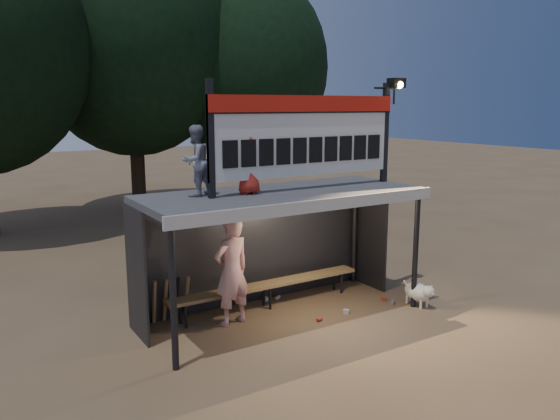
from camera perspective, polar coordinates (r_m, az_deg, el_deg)
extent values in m
plane|color=brown|center=(10.17, 0.23, -11.06)|extent=(80.00, 80.00, 0.00)
imported|color=white|center=(9.58, -5.07, -6.36)|extent=(0.78, 0.59, 1.94)
imported|color=gray|center=(9.09, -8.82, 5.11)|extent=(0.70, 0.64, 1.17)
imported|color=#B0251B|center=(9.22, -3.31, 4.80)|extent=(0.54, 0.41, 1.01)
cube|color=#3D3D40|center=(9.55, 0.24, 1.61)|extent=(5.00, 2.00, 0.12)
cube|color=beige|center=(8.73, 3.80, 0.43)|extent=(5.10, 0.06, 0.20)
cylinder|color=black|center=(8.03, -11.09, -9.00)|extent=(0.10, 0.10, 2.20)
cylinder|color=black|center=(10.60, 13.98, -4.19)|extent=(0.10, 0.10, 2.20)
cylinder|color=black|center=(9.65, -14.92, -5.74)|extent=(0.10, 0.10, 2.20)
cylinder|color=black|center=(11.88, 7.78, -2.34)|extent=(0.10, 0.10, 2.20)
cube|color=black|center=(10.64, -2.62, -3.82)|extent=(5.00, 0.04, 2.20)
cube|color=black|center=(9.26, -14.78, -6.45)|extent=(0.04, 1.00, 2.20)
cube|color=black|center=(11.65, 9.41, -2.65)|extent=(0.04, 1.00, 2.20)
cylinder|color=black|center=(10.42, -2.67, 1.77)|extent=(5.00, 0.06, 0.06)
cube|color=black|center=(8.80, -7.28, 7.34)|extent=(0.10, 0.10, 1.90)
cube|color=black|center=(10.87, 10.91, 7.91)|extent=(0.10, 0.10, 1.90)
cube|color=silver|center=(9.72, 2.77, 7.75)|extent=(3.80, 0.08, 1.40)
cube|color=red|center=(9.66, 2.97, 11.05)|extent=(3.80, 0.04, 0.28)
cube|color=black|center=(9.66, 2.98, 10.16)|extent=(3.80, 0.02, 0.03)
cube|color=black|center=(8.91, -5.23, 5.82)|extent=(0.27, 0.03, 0.45)
cube|color=black|center=(9.07, -3.30, 5.93)|extent=(0.27, 0.03, 0.45)
cube|color=black|center=(9.24, -1.44, 6.04)|extent=(0.27, 0.03, 0.45)
cube|color=black|center=(9.41, 0.36, 6.13)|extent=(0.27, 0.03, 0.45)
cube|color=black|center=(9.60, 2.09, 6.22)|extent=(0.27, 0.03, 0.45)
cube|color=black|center=(9.79, 3.75, 6.30)|extent=(0.27, 0.03, 0.45)
cube|color=black|center=(9.99, 5.35, 6.37)|extent=(0.27, 0.03, 0.45)
cube|color=black|center=(10.20, 6.88, 6.43)|extent=(0.27, 0.03, 0.45)
cube|color=black|center=(10.42, 8.35, 6.48)|extent=(0.27, 0.03, 0.45)
cube|color=black|center=(10.64, 9.77, 6.53)|extent=(0.27, 0.03, 0.45)
cylinder|color=black|center=(10.83, 10.88, 12.40)|extent=(0.50, 0.04, 0.04)
cylinder|color=black|center=(11.00, 11.83, 11.56)|extent=(0.04, 0.04, 0.30)
cube|color=black|center=(10.97, 12.06, 12.86)|extent=(0.30, 0.22, 0.18)
sphere|color=#FFD88C|center=(10.90, 12.39, 12.65)|extent=(0.14, 0.14, 0.14)
cube|color=olive|center=(10.45, -1.38, -7.80)|extent=(4.00, 0.35, 0.06)
cylinder|color=black|center=(9.73, -9.82, -10.84)|extent=(0.05, 0.05, 0.45)
cylinder|color=black|center=(9.94, -10.35, -10.38)|extent=(0.05, 0.05, 0.45)
cylinder|color=black|center=(10.43, -1.03, -9.16)|extent=(0.05, 0.05, 0.45)
cylinder|color=black|center=(10.63, -1.70, -8.77)|extent=(0.05, 0.05, 0.45)
cylinder|color=black|center=(11.34, 6.43, -7.54)|extent=(0.05, 0.05, 0.45)
cylinder|color=black|center=(11.52, 5.69, -7.23)|extent=(0.05, 0.05, 0.45)
cylinder|color=black|center=(20.47, -14.70, 5.77)|extent=(0.50, 0.50, 4.18)
ellipsoid|color=black|center=(20.53, -15.27, 17.19)|extent=(7.22, 7.22, 8.36)
cylinder|color=black|center=(21.12, -3.38, 5.36)|extent=(0.50, 0.50, 3.52)
ellipsoid|color=black|center=(21.07, -3.49, 14.71)|extent=(6.08, 6.08, 7.04)
ellipsoid|color=beige|center=(10.93, 14.16, -8.30)|extent=(0.36, 0.58, 0.36)
sphere|color=#EFE8CF|center=(10.72, 15.26, -8.23)|extent=(0.22, 0.22, 0.22)
cone|color=beige|center=(10.66, 15.65, -8.46)|extent=(0.10, 0.10, 0.10)
cone|color=beige|center=(10.64, 15.18, -7.80)|extent=(0.06, 0.06, 0.07)
cone|color=beige|center=(10.71, 15.55, -7.69)|extent=(0.06, 0.06, 0.07)
cylinder|color=beige|center=(10.82, 14.50, -9.53)|extent=(0.05, 0.05, 0.18)
cylinder|color=silver|center=(10.93, 15.09, -9.35)|extent=(0.05, 0.05, 0.18)
cylinder|color=beige|center=(11.05, 13.14, -9.02)|extent=(0.05, 0.05, 0.18)
cylinder|color=beige|center=(11.16, 13.74, -8.85)|extent=(0.05, 0.05, 0.18)
cylinder|color=#F0E5CF|center=(11.10, 13.06, -7.55)|extent=(0.04, 0.16, 0.14)
cylinder|color=#997147|center=(9.87, -13.00, -9.37)|extent=(0.09, 0.27, 0.84)
cylinder|color=#926844|center=(9.93, -11.89, -9.20)|extent=(0.07, 0.30, 0.83)
cylinder|color=black|center=(9.99, -10.80, -9.02)|extent=(0.07, 0.33, 0.83)
cylinder|color=#977046|center=(10.06, -9.73, -8.85)|extent=(0.09, 0.35, 0.82)
cube|color=#AA2F1D|center=(11.11, 10.72, -9.09)|extent=(0.11, 0.12, 0.08)
cylinder|color=#A1A1A6|center=(10.97, 11.68, -9.41)|extent=(0.14, 0.12, 0.07)
cube|color=silver|center=(10.89, -1.51, -9.30)|extent=(0.12, 0.12, 0.08)
cylinder|color=red|center=(9.97, 4.13, -11.32)|extent=(0.13, 0.09, 0.07)
cube|color=#B5B6BB|center=(10.35, 6.92, -10.50)|extent=(0.12, 0.12, 0.08)
cylinder|color=beige|center=(11.00, -0.22, -9.13)|extent=(0.14, 0.12, 0.07)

